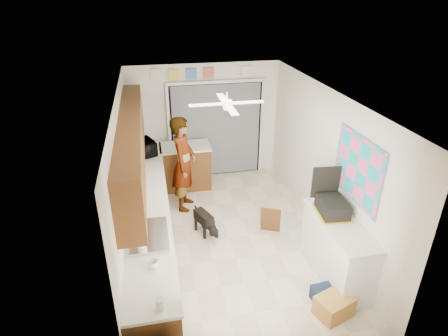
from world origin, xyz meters
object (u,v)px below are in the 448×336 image
cup (154,264)px  paper_towel_roll (142,241)px  microwave (145,147)px  soap_bottle (138,216)px  navy_crate (326,295)px  cardboard_box (334,306)px  dog (204,222)px  suitcase (333,207)px  man (184,164)px

cup → paper_towel_roll: (-0.13, 0.38, 0.07)m
microwave → soap_bottle: size_ratio=1.50×
microwave → navy_crate: (2.30, -3.40, -0.98)m
cup → navy_crate: (2.25, -0.05, -0.88)m
paper_towel_roll → navy_crate: bearing=-10.2°
microwave → paper_towel_roll: microwave is taller
soap_bottle → cup: soap_bottle is taller
navy_crate → paper_towel_roll: bearing=169.8°
paper_towel_roll → cup: bearing=-71.1°
cardboard_box → dog: size_ratio=0.78×
suitcase → navy_crate: bearing=-108.5°
man → paper_towel_roll: bearing=179.0°
man → soap_bottle: bearing=173.8°
microwave → man: bearing=-151.8°
soap_bottle → suitcase: size_ratio=0.69×
navy_crate → dog: size_ratio=0.59×
navy_crate → man: (-1.61, 2.84, 0.81)m
soap_bottle → man: size_ratio=0.18×
microwave → navy_crate: 4.22m
microwave → suitcase: 3.75m
soap_bottle → man: (0.80, 1.90, -0.19)m
soap_bottle → microwave: bearing=87.4°
suitcase → soap_bottle: bearing=-179.0°
suitcase → navy_crate: suitcase is taller
cup → suitcase: size_ratio=0.26×
suitcase → cardboard_box: (-0.32, -0.95, -0.90)m
soap_bottle → dog: (1.02, 0.97, -0.88)m
microwave → suitcase: size_ratio=1.03×
microwave → soap_bottle: 2.46m
soap_bottle → cardboard_box: (2.41, -1.17, -0.97)m
soap_bottle → paper_towel_roll: bearing=-85.9°
paper_towel_roll → navy_crate: (2.38, -0.43, -0.95)m
suitcase → paper_towel_roll: bearing=-168.3°
cup → navy_crate: bearing=-1.2°
soap_bottle → man: 2.08m
soap_bottle → navy_crate: size_ratio=0.98×
cup → paper_towel_roll: bearing=108.9°
microwave → cardboard_box: size_ratio=1.12×
paper_towel_roll → microwave: bearing=88.5°
man → dog: 1.18m
soap_bottle → cardboard_box: bearing=-25.8°
microwave → dog: 1.94m
soap_bottle → suitcase: 2.74m
man → suitcase: bearing=-121.1°
cup → man: size_ratio=0.07×
navy_crate → dog: bearing=126.2°
dog → cup: bearing=-137.4°
microwave → cup: (0.05, -3.35, -0.09)m
man → navy_crate: bearing=-133.8°
navy_crate → suitcase: bearing=65.9°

